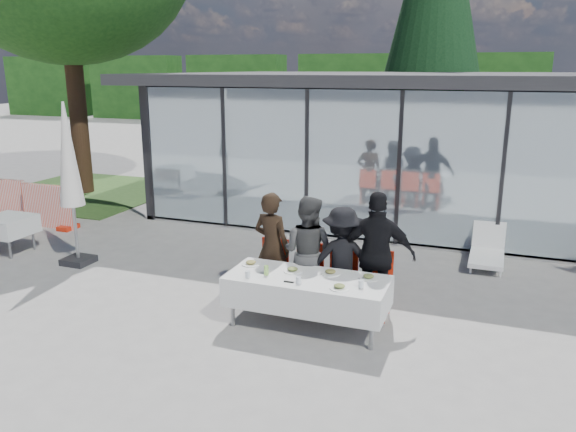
% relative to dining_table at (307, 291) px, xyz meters
% --- Properties ---
extents(ground, '(90.00, 90.00, 0.00)m').
position_rel_dining_table_xyz_m(ground, '(-0.51, 0.17, -0.54)').
color(ground, gray).
rests_on(ground, ground).
extents(pavilion, '(14.80, 8.80, 3.44)m').
position_rel_dining_table_xyz_m(pavilion, '(1.49, 8.33, 1.61)').
color(pavilion, gray).
rests_on(pavilion, ground).
extents(treeline, '(62.50, 2.00, 4.40)m').
position_rel_dining_table_xyz_m(treeline, '(-2.51, 28.17, 1.66)').
color(treeline, '#163D13').
rests_on(treeline, ground).
extents(dining_table, '(2.26, 0.96, 0.75)m').
position_rel_dining_table_xyz_m(dining_table, '(0.00, 0.00, 0.00)').
color(dining_table, silver).
rests_on(dining_table, ground).
extents(diner_a, '(0.77, 0.77, 1.75)m').
position_rel_dining_table_xyz_m(diner_a, '(-0.82, 0.72, 0.34)').
color(diner_a, black).
rests_on(diner_a, ground).
extents(diner_chair_a, '(0.44, 0.44, 0.97)m').
position_rel_dining_table_xyz_m(diner_chair_a, '(-0.82, 0.75, -0.00)').
color(diner_chair_a, red).
rests_on(diner_chair_a, ground).
extents(diner_b, '(0.95, 0.95, 1.74)m').
position_rel_dining_table_xyz_m(diner_b, '(-0.24, 0.72, 0.33)').
color(diner_b, '#494949').
rests_on(diner_b, ground).
extents(diner_chair_b, '(0.44, 0.44, 0.97)m').
position_rel_dining_table_xyz_m(diner_chair_b, '(-0.24, 0.75, -0.00)').
color(diner_chair_b, red).
rests_on(diner_chair_b, ground).
extents(diner_c, '(1.33, 1.33, 1.61)m').
position_rel_dining_table_xyz_m(diner_c, '(0.30, 0.72, 0.27)').
color(diner_c, black).
rests_on(diner_c, ground).
extents(diner_chair_c, '(0.44, 0.44, 0.97)m').
position_rel_dining_table_xyz_m(diner_chair_c, '(0.30, 0.75, -0.00)').
color(diner_chair_c, red).
rests_on(diner_chair_c, ground).
extents(diner_d, '(1.24, 1.24, 1.88)m').
position_rel_dining_table_xyz_m(diner_d, '(0.83, 0.72, 0.40)').
color(diner_d, black).
rests_on(diner_d, ground).
extents(diner_chair_d, '(0.44, 0.44, 0.97)m').
position_rel_dining_table_xyz_m(diner_chair_d, '(0.83, 0.75, -0.00)').
color(diner_chair_d, red).
rests_on(diner_chair_d, ground).
extents(plate_a, '(0.27, 0.27, 0.07)m').
position_rel_dining_table_xyz_m(plate_a, '(-0.94, 0.18, 0.24)').
color(plate_a, white).
rests_on(plate_a, dining_table).
extents(plate_b, '(0.27, 0.27, 0.07)m').
position_rel_dining_table_xyz_m(plate_b, '(-0.27, 0.13, 0.24)').
color(plate_b, white).
rests_on(plate_b, dining_table).
extents(plate_c, '(0.27, 0.27, 0.07)m').
position_rel_dining_table_xyz_m(plate_c, '(0.27, 0.22, 0.24)').
color(plate_c, white).
rests_on(plate_c, dining_table).
extents(plate_d, '(0.27, 0.27, 0.07)m').
position_rel_dining_table_xyz_m(plate_d, '(0.81, 0.23, 0.24)').
color(plate_d, white).
rests_on(plate_d, dining_table).
extents(plate_extra, '(0.27, 0.27, 0.07)m').
position_rel_dining_table_xyz_m(plate_extra, '(0.53, -0.26, 0.24)').
color(plate_extra, white).
rests_on(plate_extra, dining_table).
extents(juice_bottle, '(0.06, 0.06, 0.14)m').
position_rel_dining_table_xyz_m(juice_bottle, '(-0.57, -0.13, 0.28)').
color(juice_bottle, '#8BC351').
rests_on(juice_bottle, dining_table).
extents(drinking_glasses, '(1.62, 0.27, 0.10)m').
position_rel_dining_table_xyz_m(drinking_glasses, '(-0.00, -0.24, 0.26)').
color(drinking_glasses, silver).
rests_on(drinking_glasses, dining_table).
extents(folded_eyeglasses, '(0.14, 0.03, 0.01)m').
position_rel_dining_table_xyz_m(folded_eyeglasses, '(-0.17, -0.28, 0.22)').
color(folded_eyeglasses, black).
rests_on(folded_eyeglasses, dining_table).
extents(spare_table_left, '(0.86, 0.86, 0.74)m').
position_rel_dining_table_xyz_m(spare_table_left, '(-6.59, 1.07, 0.02)').
color(spare_table_left, silver).
rests_on(spare_table_left, ground).
extents(market_umbrella, '(0.50, 0.50, 3.00)m').
position_rel_dining_table_xyz_m(market_umbrella, '(-4.88, 1.02, 1.36)').
color(market_umbrella, black).
rests_on(market_umbrella, ground).
extents(lounger, '(0.61, 1.34, 0.72)m').
position_rel_dining_table_xyz_m(lounger, '(2.32, 3.73, -0.28)').
color(lounger, white).
rests_on(lounger, ground).
extents(grass_patch, '(5.00, 5.00, 0.02)m').
position_rel_dining_table_xyz_m(grass_patch, '(-9.01, 6.17, -0.53)').
color(grass_patch, '#385926').
rests_on(grass_patch, ground).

